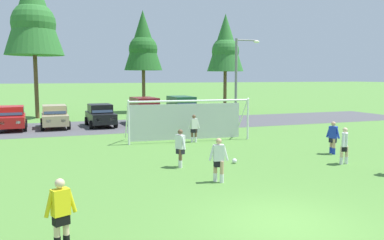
{
  "coord_description": "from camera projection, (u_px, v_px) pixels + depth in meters",
  "views": [
    {
      "loc": [
        -5.79,
        -8.66,
        3.9
      ],
      "look_at": [
        0.97,
        9.78,
        1.7
      ],
      "focal_mm": 36.76,
      "sensor_mm": 36.0,
      "label": 1
    }
  ],
  "objects": [
    {
      "name": "player_trailing_back",
      "position": [
        344.0,
        146.0,
        17.4
      ],
      "size": [
        0.63,
        0.54,
        1.64
      ],
      "color": "beige",
      "rests_on": "ground"
    },
    {
      "name": "street_lamp",
      "position": [
        238.0,
        83.0,
        28.16
      ],
      "size": [
        2.0,
        0.32,
        6.55
      ],
      "color": "slate",
      "rests_on": "ground"
    },
    {
      "name": "parked_car_slot_center",
      "position": [
        145.0,
        110.0,
        31.91
      ],
      "size": [
        2.29,
        4.68,
        2.16
      ],
      "color": "maroon",
      "rests_on": "ground"
    },
    {
      "name": "parked_car_slot_center_right",
      "position": [
        182.0,
        109.0,
        33.78
      ],
      "size": [
        2.16,
        4.61,
        2.16
      ],
      "color": "#194C2D",
      "rests_on": "ground"
    },
    {
      "name": "player_midfield_center",
      "position": [
        180.0,
        148.0,
        16.8
      ],
      "size": [
        0.37,
        0.73,
        1.64
      ],
      "color": "brown",
      "rests_on": "ground"
    },
    {
      "name": "parking_lot_strip",
      "position": [
        127.0,
        125.0,
        31.11
      ],
      "size": [
        52.0,
        8.4,
        0.01
      ],
      "primitive_type": "cube",
      "color": "#4C4C51",
      "rests_on": "ground"
    },
    {
      "name": "tree_mid_right",
      "position": [
        225.0,
        45.0,
        42.76
      ],
      "size": [
        3.98,
        3.98,
        10.62
      ],
      "color": "brown",
      "rests_on": "ground"
    },
    {
      "name": "parked_car_slot_far_left",
      "position": [
        12.0,
        118.0,
        28.5
      ],
      "size": [
        2.15,
        4.26,
        1.72
      ],
      "color": "red",
      "rests_on": "ground"
    },
    {
      "name": "parked_car_slot_center_left",
      "position": [
        100.0,
        115.0,
        30.54
      ],
      "size": [
        2.17,
        4.27,
        1.72
      ],
      "color": "black",
      "rests_on": "ground"
    },
    {
      "name": "soccer_ball",
      "position": [
        234.0,
        161.0,
        17.62
      ],
      "size": [
        0.22,
        0.22,
        0.22
      ],
      "color": "white",
      "rests_on": "ground"
    },
    {
      "name": "referee",
      "position": [
        61.0,
        214.0,
        8.79
      ],
      "size": [
        0.74,
        0.37,
        1.64
      ],
      "color": "beige",
      "rests_on": "ground"
    },
    {
      "name": "ground_plane",
      "position": [
        149.0,
        139.0,
        24.49
      ],
      "size": [
        400.0,
        400.0,
        0.0
      ],
      "primitive_type": "plane",
      "color": "#518438"
    },
    {
      "name": "soccer_goal",
      "position": [
        187.0,
        119.0,
        24.0
      ],
      "size": [
        7.54,
        2.49,
        2.57
      ],
      "color": "white",
      "rests_on": "ground"
    },
    {
      "name": "player_defender_far",
      "position": [
        219.0,
        160.0,
        14.43
      ],
      "size": [
        0.72,
        0.37,
        1.64
      ],
      "color": "tan",
      "rests_on": "ground"
    },
    {
      "name": "player_winger_left",
      "position": [
        333.0,
        138.0,
        19.67
      ],
      "size": [
        0.4,
        0.72,
        1.64
      ],
      "color": "tan",
      "rests_on": "ground"
    },
    {
      "name": "player_striker_near",
      "position": [
        194.0,
        128.0,
        23.15
      ],
      "size": [
        0.75,
        0.29,
        1.64
      ],
      "color": "brown",
      "rests_on": "ground"
    },
    {
      "name": "tree_center_back",
      "position": [
        143.0,
        42.0,
        41.88
      ],
      "size": [
        4.07,
        4.07,
        10.85
      ],
      "color": "brown",
      "rests_on": "ground"
    },
    {
      "name": "tree_mid_left",
      "position": [
        33.0,
        13.0,
        35.43
      ],
      "size": [
        5.22,
        5.22,
        13.91
      ],
      "color": "brown",
      "rests_on": "ground"
    },
    {
      "name": "parked_car_slot_left",
      "position": [
        55.0,
        116.0,
        29.58
      ],
      "size": [
        2.11,
        4.24,
        1.72
      ],
      "color": "tan",
      "rests_on": "ground"
    }
  ]
}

